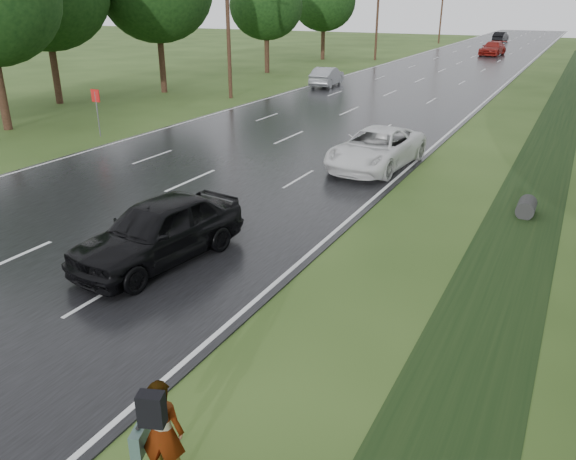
# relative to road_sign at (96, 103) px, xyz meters

# --- Properties ---
(ground) EXTENTS (220.00, 220.00, 0.00)m
(ground) POSITION_rel_road_sign_xyz_m (8.50, -12.00, -1.64)
(ground) COLOR #2C4418
(ground) RESTS_ON ground
(road) EXTENTS (14.00, 180.00, 0.04)m
(road) POSITION_rel_road_sign_xyz_m (8.50, 33.00, -1.62)
(road) COLOR black
(road) RESTS_ON ground
(edge_stripe_east) EXTENTS (0.12, 180.00, 0.01)m
(edge_stripe_east) POSITION_rel_road_sign_xyz_m (15.25, 33.00, -1.60)
(edge_stripe_east) COLOR silver
(edge_stripe_east) RESTS_ON road
(edge_stripe_west) EXTENTS (0.12, 180.00, 0.01)m
(edge_stripe_west) POSITION_rel_road_sign_xyz_m (1.75, 33.00, -1.60)
(edge_stripe_west) COLOR silver
(edge_stripe_west) RESTS_ON road
(center_line) EXTENTS (0.12, 180.00, 0.01)m
(center_line) POSITION_rel_road_sign_xyz_m (8.50, 33.00, -1.60)
(center_line) COLOR silver
(center_line) RESTS_ON road
(drainage_ditch) EXTENTS (2.20, 120.00, 0.56)m
(drainage_ditch) POSITION_rel_road_sign_xyz_m (20.00, 6.71, -1.61)
(drainage_ditch) COLOR black
(drainage_ditch) RESTS_ON ground
(road_sign) EXTENTS (0.50, 0.06, 2.30)m
(road_sign) POSITION_rel_road_sign_xyz_m (0.00, 0.00, 0.00)
(road_sign) COLOR slate
(road_sign) RESTS_ON ground
(utility_pole_mid) EXTENTS (1.60, 0.26, 10.00)m
(utility_pole_mid) POSITION_rel_road_sign_xyz_m (-0.70, 13.00, 3.55)
(utility_pole_mid) COLOR #312014
(utility_pole_mid) RESTS_ON ground
(utility_pole_far) EXTENTS (1.60, 0.26, 10.00)m
(utility_pole_far) POSITION_rel_road_sign_xyz_m (-0.70, 43.00, 3.55)
(utility_pole_far) COLOR #312014
(utility_pole_far) RESTS_ON ground
(utility_pole_distant) EXTENTS (1.60, 0.26, 10.00)m
(utility_pole_distant) POSITION_rel_road_sign_xyz_m (-0.70, 73.00, 3.55)
(utility_pole_distant) COLOR #312014
(utility_pole_distant) RESTS_ON ground
(tree_west_d) EXTENTS (6.60, 6.60, 8.80)m
(tree_west_d) POSITION_rel_road_sign_xyz_m (-5.70, 27.00, 4.18)
(tree_west_d) COLOR #312014
(tree_west_d) RESTS_ON ground
(tree_west_f) EXTENTS (7.00, 7.00, 9.29)m
(tree_west_f) POSITION_rel_road_sign_xyz_m (-6.30, 41.00, 4.49)
(tree_west_f) COLOR #312014
(tree_west_f) RESTS_ON ground
(pedestrian) EXTENTS (0.88, 0.68, 1.69)m
(pedestrian) POSITION_rel_road_sign_xyz_m (16.68, -15.65, -0.77)
(pedestrian) COLOR #A5998C
(pedestrian) RESTS_ON ground
(white_pickup) EXTENTS (2.94, 5.65, 1.52)m
(white_pickup) POSITION_rel_road_sign_xyz_m (14.00, 0.93, -0.84)
(white_pickup) COLOR white
(white_pickup) RESTS_ON road
(dark_sedan) EXTENTS (2.63, 5.10, 1.66)m
(dark_sedan) POSITION_rel_road_sign_xyz_m (12.00, -10.00, -0.77)
(dark_sedan) COLOR black
(dark_sedan) RESTS_ON road
(silver_sedan) EXTENTS (1.94, 4.50, 1.44)m
(silver_sedan) POSITION_rel_road_sign_xyz_m (2.93, 21.22, -0.88)
(silver_sedan) COLOR gray
(silver_sedan) RESTS_ON road
(far_car_red) EXTENTS (2.79, 5.74, 1.61)m
(far_car_red) POSITION_rel_road_sign_xyz_m (10.16, 54.90, -0.80)
(far_car_red) COLOR maroon
(far_car_red) RESTS_ON road
(far_car_dark) EXTENTS (1.96, 4.82, 1.56)m
(far_car_dark) POSITION_rel_road_sign_xyz_m (7.50, 80.16, -0.82)
(far_car_dark) COLOR black
(far_car_dark) RESTS_ON road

